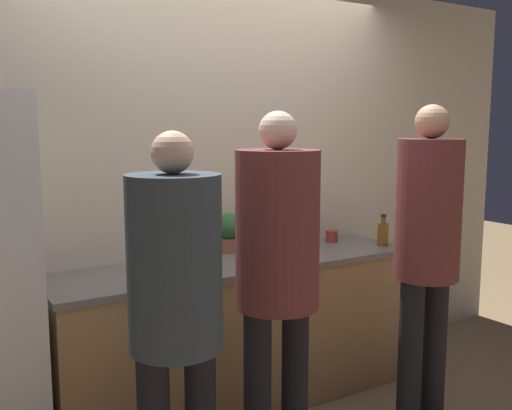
{
  "coord_description": "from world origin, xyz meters",
  "views": [
    {
      "loc": [
        -1.61,
        -2.5,
        1.67
      ],
      "look_at": [
        0.0,
        0.14,
        1.23
      ],
      "focal_mm": 40.0,
      "sensor_mm": 36.0,
      "label": 1
    }
  ],
  "objects_px": {
    "person_right": "(427,241)",
    "cup_red": "(332,236)",
    "potted_plant": "(229,231)",
    "bottle_amber": "(383,233)",
    "person_center": "(277,259)",
    "utensil_crock": "(292,232)",
    "bottle_red": "(257,242)",
    "person_left": "(175,298)",
    "fruit_bowl": "(278,254)"
  },
  "relations": [
    {
      "from": "utensil_crock",
      "to": "bottle_red",
      "type": "height_order",
      "value": "utensil_crock"
    },
    {
      "from": "fruit_bowl",
      "to": "bottle_amber",
      "type": "xyz_separation_m",
      "value": [
        0.82,
        -0.01,
        0.04
      ]
    },
    {
      "from": "person_left",
      "to": "potted_plant",
      "type": "distance_m",
      "value": 1.33
    },
    {
      "from": "person_center",
      "to": "bottle_red",
      "type": "distance_m",
      "value": 0.9
    },
    {
      "from": "utensil_crock",
      "to": "person_right",
      "type": "bearing_deg",
      "value": -79.82
    },
    {
      "from": "bottle_amber",
      "to": "fruit_bowl",
      "type": "bearing_deg",
      "value": 179.49
    },
    {
      "from": "person_center",
      "to": "utensil_crock",
      "type": "bearing_deg",
      "value": 51.53
    },
    {
      "from": "bottle_amber",
      "to": "potted_plant",
      "type": "xyz_separation_m",
      "value": [
        -0.95,
        0.36,
        0.05
      ]
    },
    {
      "from": "potted_plant",
      "to": "cup_red",
      "type": "bearing_deg",
      "value": -7.49
    },
    {
      "from": "person_center",
      "to": "potted_plant",
      "type": "relative_size",
      "value": 7.16
    },
    {
      "from": "person_right",
      "to": "fruit_bowl",
      "type": "xyz_separation_m",
      "value": [
        -0.53,
        0.63,
        -0.13
      ]
    },
    {
      "from": "person_center",
      "to": "person_right",
      "type": "distance_m",
      "value": 0.92
    },
    {
      "from": "person_center",
      "to": "fruit_bowl",
      "type": "xyz_separation_m",
      "value": [
        0.38,
        0.57,
        -0.13
      ]
    },
    {
      "from": "fruit_bowl",
      "to": "person_center",
      "type": "bearing_deg",
      "value": -123.95
    },
    {
      "from": "person_right",
      "to": "bottle_red",
      "type": "bearing_deg",
      "value": 121.07
    },
    {
      "from": "bottle_red",
      "to": "cup_red",
      "type": "xyz_separation_m",
      "value": [
        0.6,
        0.02,
        -0.03
      ]
    },
    {
      "from": "person_center",
      "to": "bottle_red",
      "type": "height_order",
      "value": "person_center"
    },
    {
      "from": "person_right",
      "to": "potted_plant",
      "type": "height_order",
      "value": "person_right"
    },
    {
      "from": "utensil_crock",
      "to": "person_center",
      "type": "bearing_deg",
      "value": -128.47
    },
    {
      "from": "bottle_red",
      "to": "potted_plant",
      "type": "distance_m",
      "value": 0.19
    },
    {
      "from": "person_center",
      "to": "cup_red",
      "type": "height_order",
      "value": "person_center"
    },
    {
      "from": "person_left",
      "to": "cup_red",
      "type": "xyz_separation_m",
      "value": [
        1.55,
        0.95,
        -0.07
      ]
    },
    {
      "from": "person_left",
      "to": "potted_plant",
      "type": "relative_size",
      "value": 6.81
    },
    {
      "from": "cup_red",
      "to": "bottle_red",
      "type": "bearing_deg",
      "value": -178.43
    },
    {
      "from": "bottle_amber",
      "to": "bottle_red",
      "type": "height_order",
      "value": "bottle_amber"
    },
    {
      "from": "potted_plant",
      "to": "bottle_amber",
      "type": "bearing_deg",
      "value": -20.88
    },
    {
      "from": "person_left",
      "to": "person_center",
      "type": "distance_m",
      "value": 0.58
    },
    {
      "from": "fruit_bowl",
      "to": "bottle_amber",
      "type": "relative_size",
      "value": 1.29
    },
    {
      "from": "person_center",
      "to": "cup_red",
      "type": "distance_m",
      "value": 1.29
    },
    {
      "from": "bottle_amber",
      "to": "person_center",
      "type": "bearing_deg",
      "value": -155.09
    },
    {
      "from": "person_center",
      "to": "potted_plant",
      "type": "height_order",
      "value": "person_center"
    },
    {
      "from": "fruit_bowl",
      "to": "bottle_amber",
      "type": "height_order",
      "value": "bottle_amber"
    },
    {
      "from": "utensil_crock",
      "to": "cup_red",
      "type": "xyz_separation_m",
      "value": [
        0.25,
        -0.1,
        -0.04
      ]
    },
    {
      "from": "person_left",
      "to": "person_right",
      "type": "xyz_separation_m",
      "value": [
        1.48,
        0.06,
        0.06
      ]
    },
    {
      "from": "cup_red",
      "to": "potted_plant",
      "type": "distance_m",
      "value": 0.75
    },
    {
      "from": "fruit_bowl",
      "to": "potted_plant",
      "type": "height_order",
      "value": "potted_plant"
    },
    {
      "from": "person_left",
      "to": "person_center",
      "type": "xyz_separation_m",
      "value": [
        0.56,
        0.13,
        0.06
      ]
    },
    {
      "from": "person_left",
      "to": "person_right",
      "type": "height_order",
      "value": "person_right"
    },
    {
      "from": "person_center",
      "to": "person_right",
      "type": "xyz_separation_m",
      "value": [
        0.91,
        -0.07,
        -0.0
      ]
    },
    {
      "from": "utensil_crock",
      "to": "potted_plant",
      "type": "bearing_deg",
      "value": -179.41
    },
    {
      "from": "utensil_crock",
      "to": "potted_plant",
      "type": "height_order",
      "value": "utensil_crock"
    },
    {
      "from": "cup_red",
      "to": "person_center",
      "type": "bearing_deg",
      "value": -140.2
    },
    {
      "from": "person_left",
      "to": "potted_plant",
      "type": "xyz_separation_m",
      "value": [
        0.82,
        1.05,
        0.02
      ]
    },
    {
      "from": "person_right",
      "to": "cup_red",
      "type": "distance_m",
      "value": 0.91
    },
    {
      "from": "cup_red",
      "to": "person_right",
      "type": "bearing_deg",
      "value": -94.79
    },
    {
      "from": "person_left",
      "to": "fruit_bowl",
      "type": "relative_size",
      "value": 6.18
    },
    {
      "from": "person_left",
      "to": "cup_red",
      "type": "bearing_deg",
      "value": 31.46
    },
    {
      "from": "bottle_red",
      "to": "potted_plant",
      "type": "bearing_deg",
      "value": 139.57
    },
    {
      "from": "person_right",
      "to": "bottle_amber",
      "type": "height_order",
      "value": "person_right"
    },
    {
      "from": "fruit_bowl",
      "to": "bottle_red",
      "type": "height_order",
      "value": "bottle_red"
    }
  ]
}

